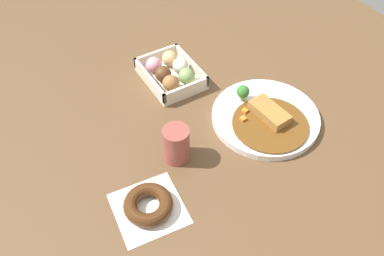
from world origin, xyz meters
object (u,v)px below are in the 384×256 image
Objects in this scene: donut_box at (171,73)px; coffee_mug at (176,144)px; curry_plate at (266,117)px; chocolate_ring_donut at (148,205)px.

donut_box is 1.97× the size of coffee_mug.
curry_plate reaches higher than chocolate_ring_donut.
donut_box is 0.42m from chocolate_ring_donut.
curry_plate is at bearing 102.14° from chocolate_ring_donut.
coffee_mug is at bearing -92.91° from curry_plate.
curry_plate is 0.26m from coffee_mug.
curry_plate is 0.39m from chocolate_ring_donut.
chocolate_ring_donut is at bearing -52.38° from coffee_mug.
chocolate_ring_donut is (0.35, -0.25, -0.01)m from donut_box.
donut_box reaches higher than chocolate_ring_donut.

